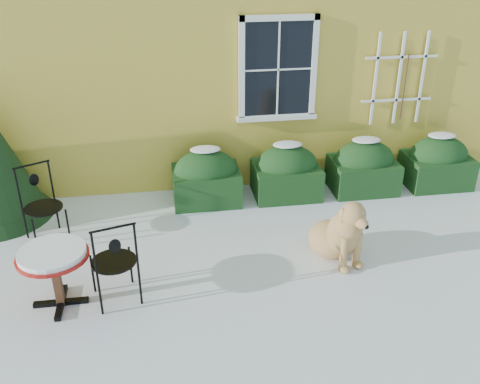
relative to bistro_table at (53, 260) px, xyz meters
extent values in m
plane|color=white|center=(2.25, -0.19, -0.62)|extent=(80.00, 80.00, 0.00)
cube|color=black|center=(3.15, 2.77, 1.35)|extent=(1.05, 0.03, 1.45)
cube|color=white|center=(3.15, 2.76, 2.12)|extent=(1.23, 0.06, 0.09)
cube|color=white|center=(3.15, 2.76, 0.58)|extent=(1.23, 0.06, 0.09)
cube|color=white|center=(2.58, 2.76, 1.35)|extent=(0.09, 0.06, 1.63)
cube|color=white|center=(3.72, 2.76, 1.35)|extent=(0.09, 0.06, 1.63)
cube|color=white|center=(3.15, 2.75, 1.35)|extent=(0.02, 0.02, 1.45)
cube|color=white|center=(3.15, 2.75, 1.35)|extent=(1.05, 0.02, 0.02)
cube|color=white|center=(3.15, 2.76, 0.58)|extent=(1.29, 0.14, 0.07)
cube|color=white|center=(4.75, 2.75, 1.13)|extent=(0.04, 0.03, 1.50)
cube|color=white|center=(5.15, 2.75, 1.13)|extent=(0.04, 0.03, 1.50)
cube|color=white|center=(5.55, 2.75, 1.13)|extent=(0.04, 0.03, 1.50)
cube|color=white|center=(5.15, 2.75, 0.78)|extent=(1.20, 0.03, 0.04)
cube|color=white|center=(5.15, 2.75, 1.48)|extent=(1.20, 0.03, 0.04)
cylinder|color=#472D19|center=(5.25, 2.73, 0.98)|extent=(0.02, 0.02, 1.10)
cube|color=#133314|center=(1.95, 2.36, -0.36)|extent=(1.05, 0.80, 0.52)
ellipsoid|color=#133314|center=(1.95, 2.36, -0.10)|extent=(1.00, 0.72, 0.67)
ellipsoid|color=white|center=(1.95, 2.36, 0.26)|extent=(0.47, 0.32, 0.06)
cube|color=#133314|center=(3.25, 2.36, -0.36)|extent=(1.05, 0.80, 0.52)
ellipsoid|color=#133314|center=(3.25, 2.36, -0.10)|extent=(1.00, 0.72, 0.67)
ellipsoid|color=white|center=(3.25, 2.36, 0.26)|extent=(0.47, 0.32, 0.06)
cube|color=#133314|center=(4.55, 2.36, -0.36)|extent=(1.05, 0.80, 0.52)
ellipsoid|color=#133314|center=(4.55, 2.36, -0.10)|extent=(1.00, 0.72, 0.67)
ellipsoid|color=white|center=(4.55, 2.36, 0.26)|extent=(0.47, 0.32, 0.06)
cube|color=#133314|center=(5.85, 2.36, -0.36)|extent=(1.05, 0.80, 0.52)
ellipsoid|color=#133314|center=(5.85, 2.36, -0.10)|extent=(1.00, 0.72, 0.67)
ellipsoid|color=white|center=(5.85, 2.36, 0.26)|extent=(0.47, 0.32, 0.06)
cube|color=black|center=(0.00, 0.00, -0.60)|extent=(0.63, 0.07, 0.05)
cube|color=black|center=(0.00, 0.00, -0.60)|extent=(0.07, 0.63, 0.05)
cube|color=#55321D|center=(0.00, 0.00, -0.29)|extent=(0.09, 0.09, 0.67)
cylinder|color=#9E110D|center=(0.00, 0.00, 0.05)|extent=(0.81, 0.81, 0.04)
cylinder|color=white|center=(0.00, 0.00, 0.09)|extent=(0.75, 0.75, 0.06)
cylinder|color=black|center=(0.81, 0.31, -0.37)|extent=(0.03, 0.03, 0.52)
cylinder|color=black|center=(0.37, 0.19, -0.37)|extent=(0.03, 0.03, 0.52)
cylinder|color=black|center=(0.93, -0.13, -0.37)|extent=(0.03, 0.03, 0.52)
cylinder|color=black|center=(0.49, -0.25, -0.37)|extent=(0.03, 0.03, 0.52)
cylinder|color=black|center=(0.65, 0.03, -0.11)|extent=(0.53, 0.53, 0.02)
cylinder|color=black|center=(0.93, -0.13, 0.18)|extent=(0.03, 0.03, 0.57)
cylinder|color=black|center=(0.49, -0.25, 0.18)|extent=(0.03, 0.03, 0.57)
cylinder|color=black|center=(0.71, -0.19, 0.46)|extent=(0.49, 0.16, 0.03)
ellipsoid|color=black|center=(0.71, -0.19, 0.23)|extent=(0.14, 0.07, 0.18)
cylinder|color=black|center=(-0.47, 1.20, -0.37)|extent=(0.03, 0.03, 0.51)
cylinder|color=black|center=(-0.07, 1.41, -0.37)|extent=(0.03, 0.03, 0.51)
cylinder|color=black|center=(-0.68, 1.61, -0.37)|extent=(0.03, 0.03, 0.51)
cylinder|color=black|center=(-0.28, 1.81, -0.37)|extent=(0.03, 0.03, 0.51)
cylinder|color=black|center=(-0.37, 1.51, -0.12)|extent=(0.52, 0.52, 0.02)
cylinder|color=black|center=(-0.68, 1.61, 0.17)|extent=(0.03, 0.03, 0.57)
cylinder|color=black|center=(-0.28, 1.81, 0.17)|extent=(0.03, 0.03, 0.57)
cylinder|color=black|center=(-0.48, 1.71, 0.45)|extent=(0.46, 0.25, 0.03)
ellipsoid|color=black|center=(-0.48, 1.71, 0.22)|extent=(0.14, 0.09, 0.18)
ellipsoid|color=tan|center=(3.45, 0.55, -0.40)|extent=(0.80, 0.83, 0.49)
ellipsoid|color=tan|center=(3.53, 0.35, -0.18)|extent=(0.58, 0.55, 0.61)
sphere|color=tan|center=(3.55, 0.28, -0.05)|extent=(0.38, 0.38, 0.38)
cylinder|color=tan|center=(3.48, 0.16, -0.38)|extent=(0.10, 0.10, 0.49)
cylinder|color=tan|center=(3.69, 0.24, -0.38)|extent=(0.10, 0.10, 0.49)
ellipsoid|color=tan|center=(3.50, 0.11, -0.58)|extent=(0.13, 0.17, 0.08)
ellipsoid|color=tan|center=(3.71, 0.19, -0.58)|extent=(0.13, 0.17, 0.08)
cylinder|color=tan|center=(3.56, 0.27, 0.02)|extent=(0.30, 0.34, 0.26)
sphere|color=tan|center=(3.58, 0.22, 0.15)|extent=(0.32, 0.32, 0.32)
ellipsoid|color=tan|center=(3.63, 0.09, 0.11)|extent=(0.23, 0.29, 0.14)
sphere|color=black|center=(3.67, -0.02, 0.10)|extent=(0.06, 0.06, 0.06)
ellipsoid|color=tan|center=(3.43, 0.21, 0.15)|extent=(0.11, 0.13, 0.20)
ellipsoid|color=tan|center=(3.69, 0.31, 0.15)|extent=(0.11, 0.13, 0.20)
cylinder|color=tan|center=(3.56, 0.85, -0.56)|extent=(0.36, 0.32, 0.09)
camera|label=1|loc=(1.30, -5.26, 3.39)|focal=40.00mm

